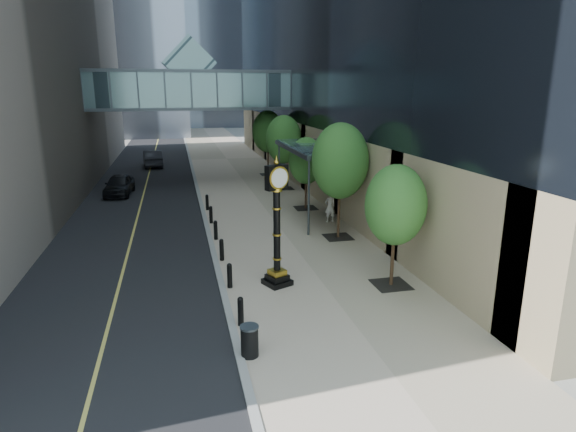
% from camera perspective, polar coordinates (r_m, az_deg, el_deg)
% --- Properties ---
extents(ground, '(320.00, 320.00, 0.00)m').
position_cam_1_polar(ground, '(16.13, 4.74, -13.55)').
color(ground, gray).
rests_on(ground, ground).
extents(road, '(8.00, 180.00, 0.02)m').
position_cam_1_polar(road, '(54.06, -15.79, 6.24)').
color(road, black).
rests_on(road, ground).
extents(sidewalk, '(8.00, 180.00, 0.06)m').
position_cam_1_polar(sidewalk, '(54.28, -7.28, 6.73)').
color(sidewalk, tan).
rests_on(sidewalk, ground).
extents(curb, '(0.25, 180.00, 0.07)m').
position_cam_1_polar(curb, '(54.02, -11.53, 6.52)').
color(curb, gray).
rests_on(curb, ground).
extents(skywalk, '(17.00, 4.20, 5.80)m').
position_cam_1_polar(skywalk, '(41.48, -11.50, 14.71)').
color(skywalk, '#466570').
rests_on(skywalk, ground).
extents(entrance_canopy, '(3.00, 8.00, 4.38)m').
position_cam_1_polar(entrance_canopy, '(28.80, 3.01, 7.98)').
color(entrance_canopy, '#383F44').
rests_on(entrance_canopy, ground).
extents(bollard_row, '(0.20, 16.20, 0.90)m').
position_cam_1_polar(bollard_row, '(23.64, -8.24, -2.86)').
color(bollard_row, black).
rests_on(bollard_row, sidewalk).
extents(street_trees, '(2.91, 28.57, 5.97)m').
position_cam_1_polar(street_trees, '(31.65, 1.74, 7.85)').
color(street_trees, black).
rests_on(street_trees, sidewalk).
extents(street_clock, '(1.24, 1.24, 5.03)m').
position_cam_1_polar(street_clock, '(18.72, -1.32, -1.94)').
color(street_clock, black).
rests_on(street_clock, sidewalk).
extents(trash_bin, '(0.53, 0.53, 0.90)m').
position_cam_1_polar(trash_bin, '(14.54, -4.57, -14.65)').
color(trash_bin, black).
rests_on(trash_bin, sidewalk).
extents(pedestrian, '(0.72, 0.52, 1.82)m').
position_cam_1_polar(pedestrian, '(28.15, 5.00, 1.10)').
color(pedestrian, beige).
rests_on(pedestrian, sidewalk).
extents(car_near, '(2.16, 4.54, 1.50)m').
position_cam_1_polar(car_near, '(37.58, -19.38, 3.51)').
color(car_near, black).
rests_on(car_near, road).
extents(car_far, '(2.17, 5.07, 1.62)m').
position_cam_1_polar(car_far, '(50.38, -15.76, 6.58)').
color(car_far, black).
rests_on(car_far, road).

